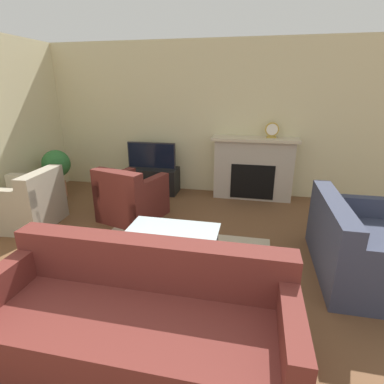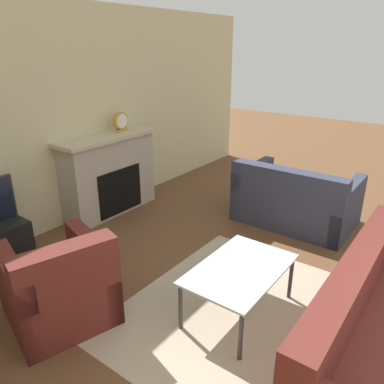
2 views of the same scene
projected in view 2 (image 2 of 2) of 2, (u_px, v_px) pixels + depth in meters
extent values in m
cube|color=beige|center=(26.00, 125.00, 4.23)|extent=(8.86, 0.06, 2.70)
cube|color=#B7A88E|center=(240.00, 312.00, 3.29)|extent=(2.20, 1.84, 0.00)
cube|color=#B2A899|center=(109.00, 174.00, 5.11)|extent=(1.36, 0.39, 1.10)
cube|color=black|center=(121.00, 191.00, 5.07)|extent=(0.75, 0.01, 0.61)
cube|color=beige|center=(108.00, 137.00, 4.90)|extent=(1.48, 0.45, 0.05)
cube|color=#5B231E|center=(354.00, 283.00, 2.65)|extent=(2.23, 0.20, 0.40)
cube|color=#33384C|center=(296.00, 206.00, 4.95)|extent=(0.99, 1.44, 0.42)
cube|color=#33384C|center=(286.00, 185.00, 4.51)|extent=(0.20, 1.44, 0.40)
cube|color=#33384C|center=(348.00, 210.00, 4.55)|extent=(0.99, 0.14, 0.66)
cube|color=#33384C|center=(253.00, 187.00, 5.27)|extent=(0.99, 0.14, 0.66)
cube|color=#5B231E|center=(59.00, 295.00, 3.19)|extent=(0.99, 1.03, 0.42)
cube|color=#5B231E|center=(66.00, 271.00, 2.80)|extent=(0.81, 0.41, 0.40)
cube|color=#5B231E|center=(93.00, 270.00, 3.32)|extent=(0.37, 0.85, 0.66)
cube|color=#5B231E|center=(16.00, 298.00, 2.96)|extent=(0.37, 0.85, 0.66)
cylinder|color=#333338|center=(241.00, 336.00, 2.73)|extent=(0.04, 0.04, 0.43)
cylinder|color=#333338|center=(291.00, 278.00, 3.42)|extent=(0.04, 0.04, 0.43)
cylinder|color=#333338|center=(181.00, 307.00, 3.04)|extent=(0.04, 0.04, 0.43)
cylinder|color=#333338|center=(238.00, 258.00, 3.73)|extent=(0.04, 0.04, 0.43)
cube|color=silver|center=(240.00, 269.00, 3.14)|extent=(1.00, 0.64, 0.02)
cube|color=#B79338|center=(121.00, 130.00, 5.10)|extent=(0.16, 0.07, 0.03)
cylinder|color=#B79338|center=(120.00, 121.00, 5.06)|extent=(0.23, 0.07, 0.23)
cylinder|color=white|center=(122.00, 121.00, 5.04)|extent=(0.19, 0.00, 0.19)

